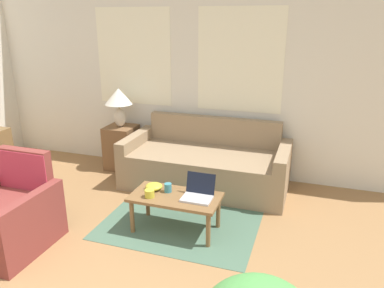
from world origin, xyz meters
The scene contains 11 objects.
wall_back centered at (0.00, 3.44, 1.31)m, with size 6.95×0.06×2.60m.
rug centered at (0.39, 2.34, 0.00)m, with size 1.61×2.02×0.01m.
couch centered at (0.37, 2.96, 0.27)m, with size 2.05×0.92×0.82m.
armchair centered at (-1.01, 1.06, 0.28)m, with size 0.77×0.79×0.86m.
side_table centered at (-0.95, 3.13, 0.31)m, with size 0.41×0.41×0.62m.
table_lamp centered at (-0.95, 3.13, 0.99)m, with size 0.38×0.38×0.54m.
coffee_table centered at (0.39, 1.80, 0.33)m, with size 0.89×0.47×0.38m.
laptop centered at (0.62, 1.83, 0.43)m, with size 0.29×0.27×0.22m.
cup_navy centered at (0.16, 1.69, 0.42)m, with size 0.10×0.10×0.08m.
cup_yellow centered at (0.29, 1.86, 0.43)m, with size 0.07×0.07×0.09m.
snack_bowl centered at (0.13, 1.86, 0.42)m, with size 0.17×0.17×0.07m.
Camera 1 is at (1.62, -1.33, 2.05)m, focal length 35.00 mm.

